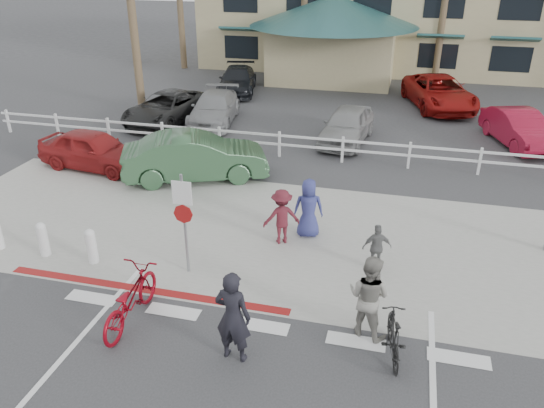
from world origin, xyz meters
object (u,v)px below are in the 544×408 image
(car_white_sedan, at_px, (195,157))
(bike_black, at_px, (394,336))
(sign_post, at_px, (185,219))
(car_red_compact, at_px, (94,150))
(bike_red, at_px, (130,299))

(car_white_sedan, bearing_deg, bike_black, -159.77)
(sign_post, height_order, car_red_compact, sign_post)
(bike_black, distance_m, car_red_compact, 13.16)
(bike_red, height_order, car_red_compact, car_red_compact)
(bike_black, bearing_deg, car_red_compact, -43.11)
(bike_black, bearing_deg, sign_post, -28.90)
(sign_post, xyz_separation_m, car_red_compact, (-5.89, 5.55, -0.75))
(sign_post, bearing_deg, bike_black, -19.78)
(sign_post, distance_m, car_white_sedan, 5.91)
(bike_red, bearing_deg, sign_post, -100.93)
(bike_black, xyz_separation_m, car_white_sedan, (-7.00, 7.34, 0.33))
(bike_red, xyz_separation_m, car_red_compact, (-5.48, 7.67, 0.11))
(car_red_compact, bearing_deg, car_white_sedan, -82.83)
(sign_post, distance_m, bike_black, 5.42)
(bike_red, xyz_separation_m, bike_black, (5.43, 0.31, -0.11))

